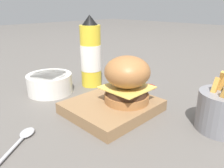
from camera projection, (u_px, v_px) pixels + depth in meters
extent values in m
plane|color=#5B5651|center=(119.00, 108.00, 0.61)|extent=(6.00, 6.00, 0.00)
cube|color=olive|center=(112.00, 107.00, 0.59)|extent=(0.22, 0.20, 0.03)
cylinder|color=#9E6638|center=(126.00, 98.00, 0.58)|extent=(0.12, 0.12, 0.02)
cylinder|color=#422819|center=(126.00, 91.00, 0.57)|extent=(0.11, 0.11, 0.02)
cube|color=#EAC656|center=(126.00, 88.00, 0.57)|extent=(0.11, 0.11, 0.00)
ellipsoid|color=#9E6638|center=(126.00, 72.00, 0.55)|extent=(0.12, 0.12, 0.08)
cylinder|color=yellow|center=(91.00, 56.00, 0.75)|extent=(0.07, 0.07, 0.21)
cylinder|color=white|center=(91.00, 58.00, 0.76)|extent=(0.07, 0.07, 0.09)
cone|color=black|center=(90.00, 20.00, 0.71)|extent=(0.05, 0.05, 0.03)
cylinder|color=slate|center=(223.00, 111.00, 0.49)|extent=(0.11, 0.11, 0.09)
cube|color=gold|center=(223.00, 96.00, 0.46)|extent=(0.02, 0.03, 0.08)
cube|color=gold|center=(221.00, 86.00, 0.51)|extent=(0.03, 0.02, 0.08)
cube|color=gold|center=(219.00, 89.00, 0.50)|extent=(0.02, 0.04, 0.08)
cube|color=gold|center=(213.00, 93.00, 0.48)|extent=(0.03, 0.01, 0.07)
cylinder|color=silver|center=(50.00, 84.00, 0.71)|extent=(0.14, 0.14, 0.06)
cylinder|color=beige|center=(49.00, 75.00, 0.70)|extent=(0.12, 0.12, 0.01)
cylinder|color=#B2B2B7|center=(3.00, 159.00, 0.40)|extent=(0.11, 0.09, 0.01)
ellipsoid|color=#B2B2B7|center=(27.00, 133.00, 0.48)|extent=(0.05, 0.05, 0.01)
cylinder|color=#B21E14|center=(147.00, 87.00, 0.77)|extent=(0.06, 0.06, 0.00)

